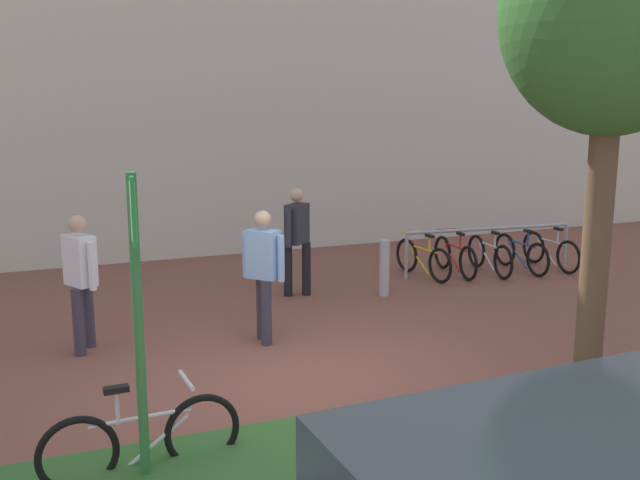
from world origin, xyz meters
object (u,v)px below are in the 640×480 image
(bollard_steel, at_px, (384,268))
(person_shirt_blue, at_px, (81,274))
(person_shirt_white, at_px, (263,268))
(tree_sidewalk, at_px, (614,16))
(bike_at_sign, at_px, (142,440))
(person_suited_navy, at_px, (297,235))
(bike_rack_cluster, at_px, (488,254))
(parking_sign_post, at_px, (137,290))

(bollard_steel, relative_size, person_shirt_blue, 0.52)
(person_shirt_white, xyz_separation_m, person_shirt_blue, (-2.19, 0.47, 0.00))
(tree_sidewalk, distance_m, person_shirt_white, 4.91)
(bike_at_sign, distance_m, person_suited_navy, 5.80)
(bike_rack_cluster, xyz_separation_m, person_shirt_blue, (-7.01, -1.62, 0.64))
(bike_at_sign, height_order, bollard_steel, bollard_steel)
(bike_at_sign, xyz_separation_m, person_shirt_blue, (-0.24, 3.42, 0.63))
(bike_rack_cluster, distance_m, person_suited_navy, 3.74)
(person_suited_navy, bearing_deg, person_shirt_blue, -156.41)
(person_suited_navy, relative_size, person_shirt_blue, 1.00)
(tree_sidewalk, xyz_separation_m, bollard_steel, (-0.13, 4.45, -3.42))
(tree_sidewalk, height_order, bike_at_sign, tree_sidewalk)
(bike_at_sign, bearing_deg, person_shirt_blue, 94.02)
(parking_sign_post, bearing_deg, person_suited_navy, 58.60)
(bollard_steel, xyz_separation_m, person_suited_navy, (-1.28, 0.51, 0.53))
(parking_sign_post, relative_size, person_suited_navy, 1.51)
(bollard_steel, bearing_deg, person_shirt_white, -149.68)
(parking_sign_post, bearing_deg, person_shirt_blue, 93.69)
(tree_sidewalk, distance_m, person_suited_navy, 5.92)
(bollard_steel, xyz_separation_m, person_shirt_blue, (-4.61, -0.94, 0.53))
(parking_sign_post, relative_size, bike_at_sign, 1.54)
(bike_at_sign, relative_size, person_shirt_white, 0.98)
(person_suited_navy, bearing_deg, parking_sign_post, -121.40)
(parking_sign_post, height_order, bike_rack_cluster, parking_sign_post)
(person_shirt_white, relative_size, person_shirt_blue, 1.00)
(bike_at_sign, bearing_deg, parking_sign_post, -92.20)
(bollard_steel, bearing_deg, person_shirt_blue, -168.44)
(bike_rack_cluster, bearing_deg, parking_sign_post, -142.31)
(person_suited_navy, xyz_separation_m, person_shirt_white, (-1.14, -1.93, 0.00))
(person_suited_navy, bearing_deg, bollard_steel, -21.65)
(bollard_steel, bearing_deg, bike_rack_cluster, 15.83)
(tree_sidewalk, xyz_separation_m, person_shirt_blue, (-4.74, 3.51, -2.89))
(person_shirt_blue, bearing_deg, person_shirt_white, -12.21)
(bike_rack_cluster, relative_size, person_shirt_blue, 1.86)
(bollard_steel, distance_m, person_suited_navy, 1.48)
(bike_at_sign, xyz_separation_m, bollard_steel, (4.37, 4.36, 0.10))
(tree_sidewalk, height_order, bike_rack_cluster, tree_sidewalk)
(bollard_steel, xyz_separation_m, person_shirt_white, (-2.42, -1.42, 0.53))
(tree_sidewalk, height_order, person_shirt_blue, tree_sidewalk)
(bike_at_sign, relative_size, bike_rack_cluster, 0.53)
(bike_rack_cluster, bearing_deg, person_shirt_white, -156.50)
(bollard_steel, height_order, person_suited_navy, person_suited_navy)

